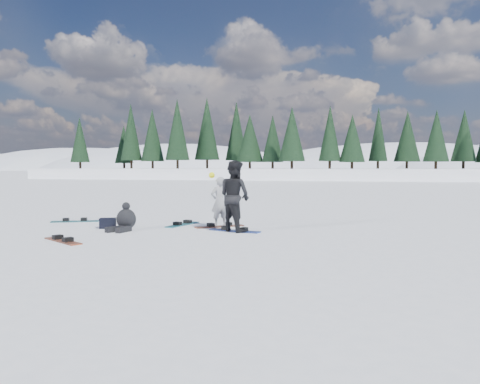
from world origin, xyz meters
name	(u,v)px	position (x,y,z in m)	size (l,w,h in m)	color
ground	(266,237)	(0.00, 0.00, 0.00)	(420.00, 420.00, 0.00)	white
alpine_backdrop	(321,204)	(-11.72, 189.17, -13.97)	(412.50, 227.00, 53.20)	white
snowboarder_woman	(219,201)	(-1.73, 1.64, 0.77)	(0.65, 0.63, 1.64)	#A09FA5
snowboarder_man	(235,196)	(-1.05, 0.82, 0.99)	(0.96, 0.75, 1.97)	black
seated_rider	(125,220)	(-4.12, 0.30, 0.31)	(0.70, 1.02, 0.79)	black
gear_bag	(108,223)	(-4.82, 0.56, 0.15)	(0.45, 0.30, 0.30)	black
snowboard_woman	(220,226)	(-1.73, 1.64, 0.01)	(1.50, 0.28, 0.03)	brown
snowboard_man	(235,231)	(-1.05, 0.82, 0.01)	(1.50, 0.28, 0.03)	#1C389A
snowboard_loose_a	(183,225)	(-2.97, 1.80, 0.01)	(1.50, 0.28, 0.03)	teal
snowboard_loose_c	(75,221)	(-6.68, 1.75, 0.01)	(1.50, 0.28, 0.03)	#156C78
snowboard_loose_b	(63,241)	(-4.63, -1.88, 0.01)	(1.50, 0.28, 0.03)	#9F4322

